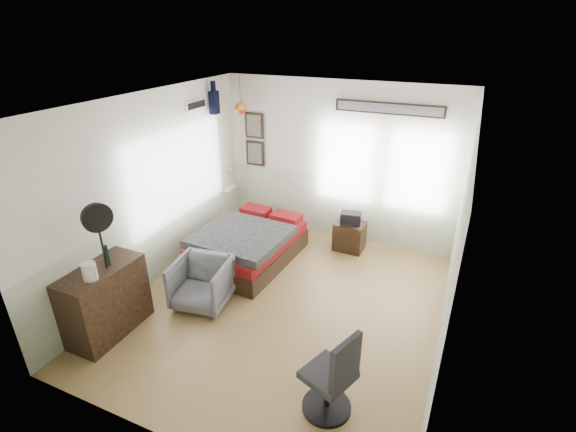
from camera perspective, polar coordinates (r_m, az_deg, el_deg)
name	(u,v)px	position (r m, az deg, el deg)	size (l,w,h in m)	color
ground_plane	(283,305)	(5.80, -0.71, -12.13)	(4.00, 4.50, 0.01)	olive
room_shell	(283,189)	(5.18, -0.73, 3.68)	(4.02, 4.52, 2.71)	silver
wall_decor	(270,116)	(7.01, -2.42, 13.50)	(3.55, 1.32, 1.44)	black
bed	(248,245)	(6.67, -5.45, -3.92)	(1.40, 1.88, 0.58)	black
dresser	(106,301)	(5.57, -23.67, -10.57)	(0.48, 1.00, 0.90)	black
armchair	(202,283)	(5.76, -11.71, -8.95)	(0.70, 0.72, 0.66)	slate
nightstand	(349,236)	(7.06, 8.40, -2.73)	(0.48, 0.39, 0.48)	black
task_chair	(332,382)	(4.28, 6.09, -21.62)	(0.56, 0.56, 0.97)	black
kettle	(90,271)	(5.12, -25.50, -6.85)	(0.18, 0.15, 0.21)	silver
bottle	(106,256)	(5.30, -23.59, -5.01)	(0.07, 0.07, 0.26)	black
stand_fan	(97,218)	(5.03, -24.64, -0.29)	(0.20, 0.32, 0.83)	black
black_bag	(351,218)	(6.91, 8.57, -0.27)	(0.32, 0.21, 0.19)	black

